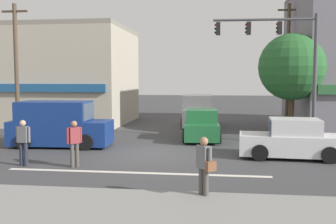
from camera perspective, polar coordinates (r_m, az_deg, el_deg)
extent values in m
plane|color=#3D3D3F|center=(16.78, -2.22, -6.01)|extent=(120.00, 120.00, 0.00)
cube|color=silver|center=(13.41, -4.73, -8.77)|extent=(9.00, 0.24, 0.01)
cube|color=#B7AD99|center=(30.30, -18.66, 4.74)|extent=(13.61, 8.08, 6.48)
cube|color=#1E5184|center=(26.64, -22.53, 3.27)|extent=(12.93, 0.24, 0.50)
cube|color=gray|center=(30.50, -18.83, 11.12)|extent=(13.61, 8.08, 0.30)
cylinder|color=#4C3823|center=(22.58, 17.40, -0.31)|extent=(0.32, 0.32, 2.44)
sphere|color=#28602D|center=(22.51, 17.57, 6.27)|extent=(3.65, 3.65, 3.65)
cylinder|color=brown|center=(22.48, -21.13, 5.51)|extent=(0.22, 0.22, 7.09)
cube|color=#473828|center=(22.75, -21.38, 13.45)|extent=(1.40, 0.12, 0.10)
cylinder|color=brown|center=(26.49, 16.99, 6.36)|extent=(0.22, 0.22, 7.92)
cube|color=#473828|center=(26.83, 17.18, 13.98)|extent=(1.40, 0.12, 0.10)
cylinder|color=#47474C|center=(19.85, 20.52, 4.37)|extent=(0.18, 0.18, 6.20)
cylinder|color=#47474C|center=(19.58, 13.80, 12.90)|extent=(4.80, 0.26, 0.12)
cube|color=black|center=(19.64, 15.90, 11.65)|extent=(0.21, 0.25, 0.60)
sphere|color=red|center=(19.64, 15.56, 12.19)|extent=(0.12, 0.12, 0.12)
sphere|color=black|center=(19.62, 15.55, 11.67)|extent=(0.12, 0.12, 0.12)
sphere|color=black|center=(19.60, 15.53, 11.15)|extent=(0.12, 0.12, 0.12)
cube|color=black|center=(19.45, 11.63, 11.81)|extent=(0.21, 0.25, 0.60)
sphere|color=red|center=(19.46, 11.28, 12.34)|extent=(0.12, 0.12, 0.12)
sphere|color=black|center=(19.43, 11.27, 11.82)|extent=(0.12, 0.12, 0.12)
sphere|color=black|center=(19.41, 11.26, 11.29)|extent=(0.12, 0.12, 0.12)
cube|color=black|center=(19.36, 7.29, 11.90)|extent=(0.21, 0.25, 0.60)
sphere|color=red|center=(19.38, 6.93, 12.43)|extent=(0.12, 0.12, 0.12)
sphere|color=black|center=(19.35, 6.93, 11.90)|extent=(0.12, 0.12, 0.12)
sphere|color=black|center=(19.33, 6.92, 11.38)|extent=(0.12, 0.12, 0.12)
cube|color=#1E6033|center=(20.58, 4.88, -2.49)|extent=(1.93, 4.19, 0.80)
cube|color=#1E6033|center=(20.40, 4.90, -0.52)|extent=(1.67, 1.99, 0.64)
cube|color=#475666|center=(21.37, 4.87, -0.27)|extent=(1.44, 0.14, 0.54)
cylinder|color=black|center=(21.88, 2.61, -2.62)|extent=(0.22, 0.65, 0.64)
cylinder|color=black|center=(21.90, 7.06, -2.65)|extent=(0.22, 0.65, 0.64)
cylinder|color=black|center=(19.36, 2.41, -3.59)|extent=(0.22, 0.65, 0.64)
cylinder|color=black|center=(19.38, 7.45, -3.62)|extent=(0.22, 0.65, 0.64)
cube|color=navy|center=(19.04, -15.22, -2.86)|extent=(4.67, 2.03, 1.10)
cube|color=navy|center=(19.04, -16.14, 0.14)|extent=(3.27, 1.93, 0.90)
cube|color=#475666|center=(18.52, -11.46, 0.11)|extent=(0.13, 1.66, 0.76)
cylinder|color=black|center=(19.51, -10.33, -3.48)|extent=(0.73, 0.23, 0.72)
cylinder|color=black|center=(17.77, -11.89, -4.32)|extent=(0.73, 0.23, 0.72)
cylinder|color=black|center=(20.45, -18.08, -3.27)|extent=(0.73, 0.23, 0.72)
cylinder|color=black|center=(18.79, -20.27, -4.03)|extent=(0.73, 0.23, 0.72)
cube|color=silver|center=(26.37, 4.37, -0.61)|extent=(1.93, 4.64, 1.10)
cube|color=silver|center=(25.99, 4.36, 1.52)|extent=(1.87, 3.24, 0.90)
cube|color=#475666|center=(27.61, 4.47, 1.71)|extent=(1.66, 0.09, 0.76)
cylinder|color=black|center=(27.86, 2.57, -0.94)|extent=(0.21, 0.72, 0.72)
cylinder|color=black|center=(27.80, 6.35, -0.97)|extent=(0.21, 0.72, 0.72)
cylinder|color=black|center=(25.03, 2.15, -1.59)|extent=(0.21, 0.72, 0.72)
cylinder|color=black|center=(24.97, 6.37, -1.63)|extent=(0.21, 0.72, 0.72)
cube|color=silver|center=(16.46, 17.52, -4.54)|extent=(4.19, 1.94, 0.80)
cube|color=silver|center=(16.37, 17.93, -2.05)|extent=(1.99, 1.67, 0.64)
cube|color=#475666|center=(16.28, 14.54, -2.01)|extent=(0.14, 1.44, 0.54)
cylinder|color=black|center=(15.56, 13.19, -5.80)|extent=(0.65, 0.22, 0.64)
cylinder|color=black|center=(17.23, 12.96, -4.76)|extent=(0.65, 0.22, 0.64)
cylinder|color=black|center=(15.87, 22.45, -5.82)|extent=(0.65, 0.22, 0.64)
cylinder|color=black|center=(17.52, 21.32, -4.82)|extent=(0.65, 0.22, 0.64)
cylinder|color=#4C4742|center=(10.42, 4.87, -10.34)|extent=(0.14, 0.14, 0.86)
cylinder|color=#4C4742|center=(10.29, 5.52, -10.54)|extent=(0.14, 0.14, 0.86)
cube|color=slate|center=(10.19, 5.22, -6.53)|extent=(0.40, 0.41, 0.58)
sphere|color=#9E7051|center=(10.12, 5.24, -4.25)|extent=(0.22, 0.22, 0.22)
cylinder|color=slate|center=(10.37, 4.36, -6.32)|extent=(0.09, 0.09, 0.56)
cylinder|color=slate|center=(10.01, 6.11, -6.74)|extent=(0.09, 0.09, 0.56)
cube|color=brown|center=(9.96, 6.23, -7.82)|extent=(0.29, 0.28, 0.24)
cylinder|color=#4C4742|center=(14.48, -13.73, -6.15)|extent=(0.14, 0.14, 0.86)
cylinder|color=#4C4742|center=(14.54, -13.06, -6.09)|extent=(0.14, 0.14, 0.86)
cube|color=maroon|center=(14.39, -13.45, -3.31)|extent=(0.42, 0.40, 0.58)
sphere|color=#9E7051|center=(14.34, -13.48, -1.68)|extent=(0.22, 0.22, 0.22)
cylinder|color=maroon|center=(14.31, -14.35, -3.37)|extent=(0.09, 0.09, 0.56)
cylinder|color=maroon|center=(14.48, -12.56, -3.24)|extent=(0.09, 0.09, 0.56)
cylinder|color=#232838|center=(15.22, -19.93, -5.77)|extent=(0.14, 0.14, 0.86)
cylinder|color=#232838|center=(15.31, -20.51, -5.73)|extent=(0.14, 0.14, 0.86)
cube|color=slate|center=(15.15, -20.30, -3.07)|extent=(0.37, 0.24, 0.58)
sphere|color=tan|center=(15.10, -20.34, -1.53)|extent=(0.22, 0.22, 0.22)
cylinder|color=slate|center=(15.03, -19.52, -3.11)|extent=(0.09, 0.09, 0.56)
cylinder|color=slate|center=(15.28, -21.06, -3.03)|extent=(0.09, 0.09, 0.56)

